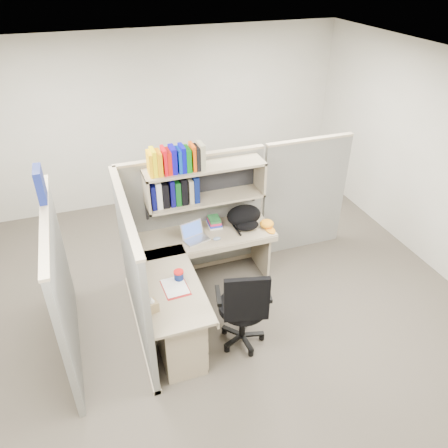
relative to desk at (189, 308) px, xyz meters
name	(u,v)px	position (x,y,z in m)	size (l,w,h in m)	color
ground	(217,311)	(0.41, 0.29, -0.44)	(6.00, 6.00, 0.00)	#3C352E
room_shell	(216,190)	(0.41, 0.29, 1.18)	(6.00, 6.00, 6.00)	#ADAA9C
cubicle	(173,233)	(0.04, 0.74, 0.47)	(3.79, 1.84, 1.95)	#63645F
desk	(189,308)	(0.00, 0.00, 0.00)	(1.74, 1.75, 0.73)	gray
laptop	(196,233)	(0.32, 0.78, 0.39)	(0.28, 0.28, 0.20)	#BDBCC1
backpack	(246,218)	(0.97, 0.86, 0.42)	(0.43, 0.33, 0.26)	black
orange_cap	(267,224)	(1.22, 0.76, 0.34)	(0.17, 0.20, 0.09)	orange
snack_canister	(179,275)	(-0.05, 0.14, 0.34)	(0.10, 0.10, 0.10)	navy
tissue_box	(151,304)	(-0.41, -0.22, 0.38)	(0.11, 0.11, 0.17)	#9F865A
mouse	(217,239)	(0.55, 0.70, 0.31)	(0.09, 0.06, 0.03)	#7D8FB1
paper_cup	(193,228)	(0.33, 0.96, 0.34)	(0.07, 0.07, 0.10)	white
book_stack	(214,222)	(0.62, 1.01, 0.34)	(0.16, 0.22, 0.11)	gray
loose_paper	(175,286)	(-0.12, 0.04, 0.29)	(0.23, 0.31, 0.00)	white
task_chair	(243,319)	(0.50, -0.29, -0.06)	(0.60, 0.55, 1.07)	black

